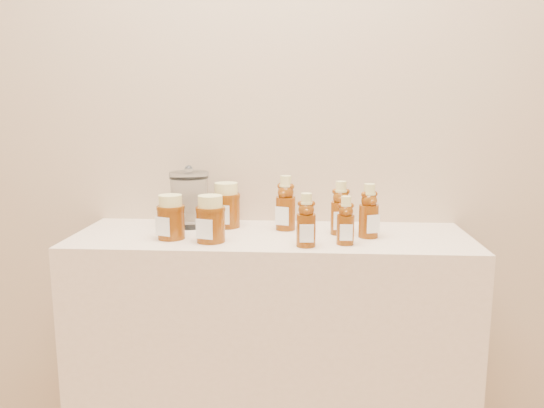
# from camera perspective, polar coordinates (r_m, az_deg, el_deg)

# --- Properties ---
(wall_back) EXTENTS (3.50, 0.02, 2.70)m
(wall_back) POSITION_cam_1_polar(r_m,az_deg,el_deg) (1.77, 0.33, 12.59)
(wall_back) COLOR tan
(wall_back) RESTS_ON ground
(display_table) EXTENTS (1.20, 0.40, 0.90)m
(display_table) POSITION_cam_1_polar(r_m,az_deg,el_deg) (1.78, -0.09, -17.55)
(display_table) COLOR beige
(display_table) RESTS_ON ground
(bear_bottle_back_left) EXTENTS (0.08, 0.08, 0.19)m
(bear_bottle_back_left) POSITION_cam_1_polar(r_m,az_deg,el_deg) (1.66, 1.48, 0.50)
(bear_bottle_back_left) COLOR #5D2807
(bear_bottle_back_left) RESTS_ON display_table
(bear_bottle_back_mid) EXTENTS (0.06, 0.06, 0.18)m
(bear_bottle_back_mid) POSITION_cam_1_polar(r_m,az_deg,el_deg) (1.62, 7.39, -0.04)
(bear_bottle_back_mid) COLOR #5D2807
(bear_bottle_back_mid) RESTS_ON display_table
(bear_bottle_back_right) EXTENTS (0.08, 0.08, 0.18)m
(bear_bottle_back_right) POSITION_cam_1_polar(r_m,az_deg,el_deg) (1.59, 10.38, -0.35)
(bear_bottle_back_right) COLOR #5D2807
(bear_bottle_back_right) RESTS_ON display_table
(bear_bottle_front_left) EXTENTS (0.06, 0.06, 0.17)m
(bear_bottle_front_left) POSITION_cam_1_polar(r_m,az_deg,el_deg) (1.46, 3.70, -1.35)
(bear_bottle_front_left) COLOR #5D2807
(bear_bottle_front_left) RESTS_ON display_table
(bear_bottle_front_right) EXTENTS (0.05, 0.05, 0.16)m
(bear_bottle_front_right) POSITION_cam_1_polar(r_m,az_deg,el_deg) (1.50, 7.93, -1.42)
(bear_bottle_front_right) COLOR #5D2807
(bear_bottle_front_right) RESTS_ON display_table
(honey_jar_left) EXTENTS (0.11, 0.11, 0.13)m
(honey_jar_left) POSITION_cam_1_polar(r_m,az_deg,el_deg) (1.58, -10.82, -1.38)
(honey_jar_left) COLOR #5D2807
(honey_jar_left) RESTS_ON display_table
(honey_jar_back) EXTENTS (0.11, 0.11, 0.14)m
(honey_jar_back) POSITION_cam_1_polar(r_m,az_deg,el_deg) (1.71, -4.94, -0.11)
(honey_jar_back) COLOR #5D2807
(honey_jar_back) RESTS_ON display_table
(honey_jar_front) EXTENTS (0.11, 0.11, 0.14)m
(honey_jar_front) POSITION_cam_1_polar(r_m,az_deg,el_deg) (1.52, -6.62, -1.59)
(honey_jar_front) COLOR #5D2807
(honey_jar_front) RESTS_ON display_table
(glass_canister) EXTENTS (0.17, 0.17, 0.19)m
(glass_canister) POSITION_cam_1_polar(r_m,az_deg,el_deg) (1.73, -8.87, 0.75)
(glass_canister) COLOR white
(glass_canister) RESTS_ON display_table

